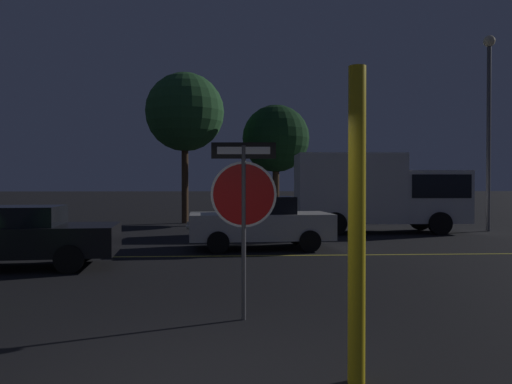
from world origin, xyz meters
TOP-DOWN VIEW (x-y plane):
  - road_center_stripe at (0.00, 8.33)m, footprint 38.82×0.12m
  - stop_sign at (0.55, 2.27)m, footprint 0.90×0.07m
  - yellow_pole_right at (1.52, 0.05)m, footprint 0.16×0.16m
  - passing_car_2 at (-4.41, 6.72)m, footprint 4.75×2.30m
  - passing_car_3 at (1.27, 9.79)m, footprint 4.20×2.26m
  - delivery_truck at (6.16, 14.32)m, footprint 6.47×2.46m
  - street_lamp at (10.56, 14.58)m, footprint 0.45×0.45m
  - tree_0 at (-1.72, 19.35)m, footprint 3.72×3.72m
  - tree_2 at (2.62, 19.29)m, footprint 3.21×3.21m

SIDE VIEW (x-z plane):
  - road_center_stripe at x=0.00m, z-range 0.00..0.01m
  - passing_car_2 at x=-4.41m, z-range 0.02..1.38m
  - passing_car_3 at x=1.27m, z-range 0.00..1.50m
  - yellow_pole_right at x=1.52m, z-range 0.00..2.93m
  - delivery_truck at x=6.16m, z-range 0.10..3.10m
  - stop_sign at x=0.55m, z-range 0.49..2.91m
  - tree_2 at x=2.62m, z-range 1.20..6.84m
  - street_lamp at x=10.56m, z-range 1.03..8.72m
  - tree_0 at x=-1.72m, z-range 1.69..8.83m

